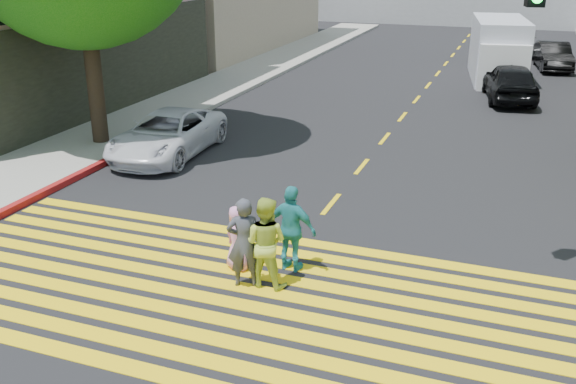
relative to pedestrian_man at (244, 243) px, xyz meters
The scene contains 14 objects.
ground 1.91m from the pedestrian_man, 78.27° to the right, with size 120.00×120.00×0.00m, color black.
sidewalk_left 21.92m from the pedestrian_man, 111.85° to the left, with size 3.00×40.00×0.15m, color gray.
curb_red 7.89m from the pedestrian_man, 146.54° to the left, with size 0.20×8.00×0.16m, color maroon.
crosswalk 1.00m from the pedestrian_man, 48.65° to the right, with size 13.40×5.30×0.01m.
lane_line 20.85m from the pedestrian_man, 89.05° to the left, with size 0.12×34.40×0.01m.
pedestrian_man is the anchor object (origin of this frame).
pedestrian_woman 0.38m from the pedestrian_man, 22.70° to the left, with size 0.84×0.65×1.72m, color #B0C741.
pedestrian_child 0.70m from the pedestrian_man, 123.87° to the left, with size 0.64×0.41×1.30m, color #DF88C4.
pedestrian_extra 1.05m from the pedestrian_man, 55.63° to the left, with size 1.00×0.42×1.71m, color teal.
white_sedan 8.31m from the pedestrian_man, 129.86° to the left, with size 2.13×4.62×1.29m, color silver.
dark_car_near 17.82m from the pedestrian_man, 77.57° to the left, with size 1.80×4.48×1.53m, color black.
silver_car 30.19m from the pedestrian_man, 82.83° to the left, with size 1.88×4.62×1.34m, color #B9BABC.
dark_car_parked 26.07m from the pedestrian_man, 77.72° to the left, with size 1.43×4.09×1.35m, color black.
white_van 21.89m from the pedestrian_man, 81.91° to the left, with size 2.99×6.05×2.74m.
Camera 1 is at (4.01, -7.81, 5.85)m, focal length 40.00 mm.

